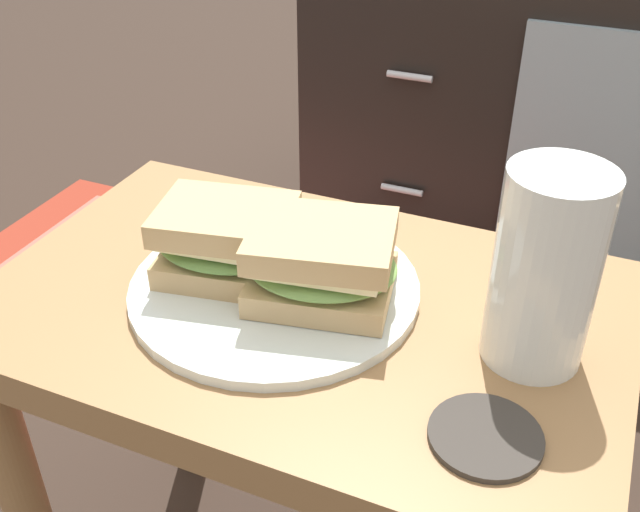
# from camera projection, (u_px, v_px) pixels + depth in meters

# --- Properties ---
(side_table) EXTENTS (0.56, 0.36, 0.46)m
(side_table) POSITION_uv_depth(u_px,v_px,m) (304.00, 376.00, 0.71)
(side_table) COLOR olive
(side_table) RESTS_ON ground
(tv_cabinet) EXTENTS (0.96, 0.46, 0.58)m
(tv_cabinet) POSITION_uv_depth(u_px,v_px,m) (574.00, 116.00, 1.43)
(tv_cabinet) COLOR black
(tv_cabinet) RESTS_ON ground
(area_rug) EXTENTS (1.07, 0.64, 0.01)m
(area_rug) POSITION_uv_depth(u_px,v_px,m) (200.00, 304.00, 1.41)
(area_rug) COLOR maroon
(area_rug) RESTS_ON ground
(plate) EXTENTS (0.26, 0.26, 0.01)m
(plate) POSITION_uv_depth(u_px,v_px,m) (275.00, 287.00, 0.66)
(plate) COLOR silver
(plate) RESTS_ON side_table
(sandwich_front) EXTENTS (0.14, 0.11, 0.07)m
(sandwich_front) POSITION_uv_depth(u_px,v_px,m) (228.00, 240.00, 0.66)
(sandwich_front) COLOR tan
(sandwich_front) RESTS_ON plate
(sandwich_back) EXTENTS (0.15, 0.13, 0.07)m
(sandwich_back) POSITION_uv_depth(u_px,v_px,m) (322.00, 262.00, 0.63)
(sandwich_back) COLOR tan
(sandwich_back) RESTS_ON plate
(beer_glass) EXTENTS (0.08, 0.08, 0.16)m
(beer_glass) POSITION_uv_depth(u_px,v_px,m) (545.00, 274.00, 0.56)
(beer_glass) COLOR silver
(beer_glass) RESTS_ON side_table
(coaster) EXTENTS (0.08, 0.08, 0.01)m
(coaster) POSITION_uv_depth(u_px,v_px,m) (485.00, 436.00, 0.52)
(coaster) COLOR #332D28
(coaster) RESTS_ON side_table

